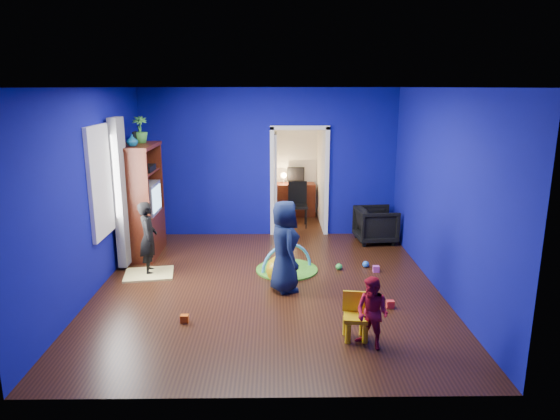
{
  "coord_description": "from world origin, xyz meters",
  "views": [
    {
      "loc": [
        0.09,
        -6.97,
        2.91
      ],
      "look_at": [
        0.18,
        0.4,
        1.08
      ],
      "focal_mm": 32.0,
      "sensor_mm": 36.0,
      "label": 1
    }
  ],
  "objects_px": {
    "folding_chair": "(298,206)",
    "crt_tv": "(143,198)",
    "child_black": "(148,238)",
    "child_navy": "(284,246)",
    "armchair": "(376,225)",
    "study_desk": "(296,199)",
    "tv_armoire": "(141,201)",
    "play_mat": "(287,269)",
    "hopper_ball": "(281,270)",
    "kid_chair": "(356,319)",
    "vase": "(132,140)",
    "toddler_red": "(372,313)"
  },
  "relations": [
    {
      "from": "toddler_red",
      "to": "play_mat",
      "type": "relative_size",
      "value": 0.84
    },
    {
      "from": "crt_tv",
      "to": "kid_chair",
      "type": "bearing_deg",
      "value": -43.99
    },
    {
      "from": "tv_armoire",
      "to": "folding_chair",
      "type": "bearing_deg",
      "value": 32.29
    },
    {
      "from": "child_black",
      "to": "crt_tv",
      "type": "bearing_deg",
      "value": 3.34
    },
    {
      "from": "child_black",
      "to": "child_navy",
      "type": "distance_m",
      "value": 2.26
    },
    {
      "from": "vase",
      "to": "tv_armoire",
      "type": "relative_size",
      "value": 0.1
    },
    {
      "from": "folding_chair",
      "to": "crt_tv",
      "type": "bearing_deg",
      "value": -147.34
    },
    {
      "from": "kid_chair",
      "to": "hopper_ball",
      "type": "bearing_deg",
      "value": 124.72
    },
    {
      "from": "play_mat",
      "to": "study_desk",
      "type": "bearing_deg",
      "value": 85.21
    },
    {
      "from": "kid_chair",
      "to": "folding_chair",
      "type": "distance_m",
      "value": 4.93
    },
    {
      "from": "tv_armoire",
      "to": "kid_chair",
      "type": "relative_size",
      "value": 3.92
    },
    {
      "from": "child_navy",
      "to": "study_desk",
      "type": "xyz_separation_m",
      "value": [
        0.36,
        4.39,
        -0.3
      ]
    },
    {
      "from": "study_desk",
      "to": "folding_chair",
      "type": "distance_m",
      "value": 0.96
    },
    {
      "from": "hopper_ball",
      "to": "armchair",
      "type": "bearing_deg",
      "value": 48.26
    },
    {
      "from": "armchair",
      "to": "child_black",
      "type": "xyz_separation_m",
      "value": [
        -3.95,
        -1.6,
        0.25
      ]
    },
    {
      "from": "armchair",
      "to": "crt_tv",
      "type": "height_order",
      "value": "crt_tv"
    },
    {
      "from": "crt_tv",
      "to": "armchair",
      "type": "bearing_deg",
      "value": 9.17
    },
    {
      "from": "vase",
      "to": "study_desk",
      "type": "relative_size",
      "value": 0.22
    },
    {
      "from": "child_black",
      "to": "folding_chair",
      "type": "distance_m",
      "value": 3.68
    },
    {
      "from": "play_mat",
      "to": "hopper_ball",
      "type": "bearing_deg",
      "value": -101.01
    },
    {
      "from": "crt_tv",
      "to": "play_mat",
      "type": "bearing_deg",
      "value": -18.74
    },
    {
      "from": "child_black",
      "to": "study_desk",
      "type": "xyz_separation_m",
      "value": [
        2.5,
        3.66,
        -0.21
      ]
    },
    {
      "from": "hopper_ball",
      "to": "play_mat",
      "type": "height_order",
      "value": "hopper_ball"
    },
    {
      "from": "armchair",
      "to": "study_desk",
      "type": "xyz_separation_m",
      "value": [
        -1.45,
        2.06,
        0.04
      ]
    },
    {
      "from": "child_black",
      "to": "toddler_red",
      "type": "distance_m",
      "value": 3.92
    },
    {
      "from": "child_black",
      "to": "toddler_red",
      "type": "relative_size",
      "value": 1.38
    },
    {
      "from": "child_black",
      "to": "hopper_ball",
      "type": "relative_size",
      "value": 2.64
    },
    {
      "from": "child_navy",
      "to": "toddler_red",
      "type": "height_order",
      "value": "child_navy"
    },
    {
      "from": "child_black",
      "to": "tv_armoire",
      "type": "distance_m",
      "value": 1.05
    },
    {
      "from": "toddler_red",
      "to": "crt_tv",
      "type": "xyz_separation_m",
      "value": [
        -3.38,
        3.32,
        0.6
      ]
    },
    {
      "from": "armchair",
      "to": "toddler_red",
      "type": "bearing_deg",
      "value": 162.85
    },
    {
      "from": "toddler_red",
      "to": "study_desk",
      "type": "relative_size",
      "value": 0.96
    },
    {
      "from": "crt_tv",
      "to": "study_desk",
      "type": "height_order",
      "value": "crt_tv"
    },
    {
      "from": "toddler_red",
      "to": "vase",
      "type": "xyz_separation_m",
      "value": [
        -3.42,
        3.02,
        1.64
      ]
    },
    {
      "from": "armchair",
      "to": "study_desk",
      "type": "distance_m",
      "value": 2.52
    },
    {
      "from": "armchair",
      "to": "tv_armoire",
      "type": "relative_size",
      "value": 0.38
    },
    {
      "from": "armchair",
      "to": "hopper_ball",
      "type": "xyz_separation_m",
      "value": [
        -1.86,
        -2.08,
        -0.12
      ]
    },
    {
      "from": "child_navy",
      "to": "hopper_ball",
      "type": "relative_size",
      "value": 3.05
    },
    {
      "from": "armchair",
      "to": "vase",
      "type": "relative_size",
      "value": 3.8
    },
    {
      "from": "vase",
      "to": "crt_tv",
      "type": "distance_m",
      "value": 1.08
    },
    {
      "from": "toddler_red",
      "to": "crt_tv",
      "type": "distance_m",
      "value": 4.77
    },
    {
      "from": "vase",
      "to": "child_navy",
      "type": "bearing_deg",
      "value": -28.7
    },
    {
      "from": "hopper_ball",
      "to": "folding_chair",
      "type": "bearing_deg",
      "value": 82.68
    },
    {
      "from": "crt_tv",
      "to": "folding_chair",
      "type": "xyz_separation_m",
      "value": [
        2.78,
        1.78,
        -0.56
      ]
    },
    {
      "from": "child_navy",
      "to": "play_mat",
      "type": "xyz_separation_m",
      "value": [
        0.06,
        0.81,
        -0.66
      ]
    },
    {
      "from": "hopper_ball",
      "to": "kid_chair",
      "type": "distance_m",
      "value": 1.92
    },
    {
      "from": "vase",
      "to": "tv_armoire",
      "type": "bearing_deg",
      "value": 90.0
    },
    {
      "from": "armchair",
      "to": "tv_armoire",
      "type": "height_order",
      "value": "tv_armoire"
    },
    {
      "from": "child_black",
      "to": "child_navy",
      "type": "relative_size",
      "value": 0.87
    },
    {
      "from": "crt_tv",
      "to": "toddler_red",
      "type": "bearing_deg",
      "value": -44.47
    }
  ]
}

